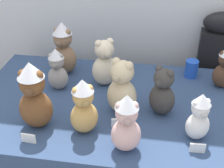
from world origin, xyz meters
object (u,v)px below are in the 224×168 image
Objects in this scene: instrument_case at (213,83)px; teddy_bear_honey at (84,107)px; teddy_bear_charcoal at (162,93)px; teddy_bear_snow at (199,117)px; teddy_bear_blush at (126,124)px; display_table at (112,150)px; teddy_bear_mocha at (64,49)px; teddy_bear_ash at (57,70)px; teddy_bear_cream at (105,64)px; teddy_bear_sand at (122,89)px; party_cup_blue at (191,69)px; teddy_bear_chestnut at (34,96)px.

instrument_case is 1.18m from teddy_bear_honey.
teddy_bear_snow is at bearing -11.85° from teddy_bear_charcoal.
teddy_bear_blush is at bearing -51.35° from teddy_bear_honey.
display_table is 0.90m from instrument_case.
teddy_bear_ash is at bearing -73.14° from teddy_bear_mocha.
teddy_bear_cream is 0.29m from teddy_bear_sand.
teddy_bear_cream is at bearing -161.80° from party_cup_blue.
instrument_case is at bearing 49.68° from teddy_bear_blush.
instrument_case is 9.74× the size of party_cup_blue.
teddy_bear_ash is 0.88× the size of teddy_bear_blush.
instrument_case is at bearing 24.55° from teddy_bear_ash.
instrument_case reaches higher than teddy_bear_honey.
party_cup_blue is (-0.20, -0.25, 0.24)m from instrument_case.
teddy_bear_cream is (-0.07, 0.18, 0.50)m from display_table.
teddy_bear_sand is (0.06, -0.08, 0.51)m from display_table.
display_table is 6.22× the size of teddy_bear_snow.
teddy_bear_snow is (0.32, 0.13, -0.02)m from teddy_bear_blush.
instrument_case is 1.10m from teddy_bear_mocha.
teddy_bear_chestnut reaches higher than party_cup_blue.
teddy_bear_blush is 1.18× the size of teddy_bear_snow.
instrument_case is at bearing 21.57° from teddy_bear_honey.
instrument_case reaches higher than display_table.
teddy_bear_cream is at bearing 59.56° from teddy_bear_honey.
teddy_bear_honey is 0.24m from teddy_bear_sand.
teddy_bear_blush is at bearing -115.14° from party_cup_blue.
teddy_bear_ash is (-0.33, 0.09, 0.49)m from display_table.
teddy_bear_sand is at bearing -93.96° from teddy_bear_cream.
teddy_bear_sand reaches higher than teddy_bear_charcoal.
teddy_bear_honey is at bearing -110.20° from display_table.
teddy_bear_ash is at bearing 164.47° from display_table.
teddy_bear_cream is at bearing 98.42° from teddy_bear_blush.
teddy_bear_sand is 0.58m from party_cup_blue.
party_cup_blue is (0.33, 0.70, -0.09)m from teddy_bear_blush.
teddy_bear_mocha is 0.53m from teddy_bear_chestnut.
teddy_bear_honey is at bearing -126.18° from instrument_case.
teddy_bear_mocha is at bearing 140.87° from display_table.
teddy_bear_cream is at bearing 111.57° from display_table.
teddy_bear_blush is at bearing -47.34° from teddy_bear_ash.
teddy_bear_mocha is at bearing 128.54° from teddy_bear_cream.
instrument_case is 3.63× the size of teddy_bear_honey.
teddy_bear_chestnut is (-0.24, 0.01, 0.03)m from teddy_bear_honey.
teddy_bear_cream is at bearing -145.15° from instrument_case.
party_cup_blue is at bearing 17.60° from teddy_bear_mocha.
instrument_case is (0.65, 0.60, 0.18)m from display_table.
display_table is at bearing -141.65° from party_cup_blue.
teddy_bear_sand is at bearing -28.64° from teddy_bear_mocha.
display_table is 0.57m from teddy_bear_honey.
party_cup_blue is (0.18, 0.41, -0.07)m from teddy_bear_charcoal.
teddy_bear_mocha is at bearing -157.57° from instrument_case.
teddy_bear_honey is (-0.09, -0.26, 0.51)m from display_table.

